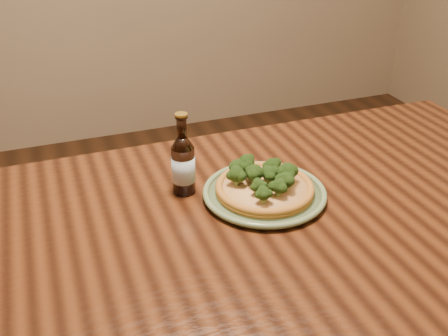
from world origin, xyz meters
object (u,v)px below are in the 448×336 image
object	(u,v)px
table	(263,255)
beer_bottle	(183,164)
plate	(264,193)
pizza	(264,185)

from	to	relation	value
table	beer_bottle	bearing A→B (deg)	126.13
table	plate	size ratio (longest dim) A/B	5.59
beer_bottle	plate	bearing A→B (deg)	-14.15
beer_bottle	table	bearing A→B (deg)	-40.45
pizza	beer_bottle	xyz separation A→B (m)	(-0.17, 0.08, 0.04)
table	plate	world-z (taller)	plate
pizza	beer_bottle	bearing A→B (deg)	153.05
pizza	table	bearing A→B (deg)	-113.24
beer_bottle	pizza	bearing A→B (deg)	-13.54
plate	beer_bottle	distance (m)	0.20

